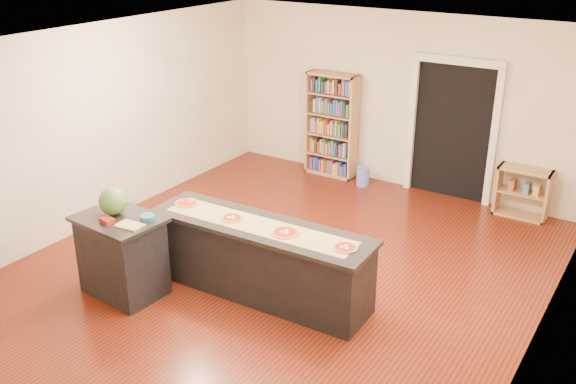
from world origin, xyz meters
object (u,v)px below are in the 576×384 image
Objects in this scene: watermelon at (113,201)px; kitchen_island at (260,260)px; waste_bin at (363,176)px; bookshelf at (332,125)px; low_shelf at (523,193)px; side_counter at (122,255)px.

kitchen_island is at bearing 28.13° from watermelon.
kitchen_island is at bearing -82.20° from waste_bin.
watermelon is (-0.96, -4.45, 0.96)m from waste_bin.
bookshelf is at bearing 105.84° from kitchen_island.
bookshelf is 1.02m from waste_bin.
kitchen_island reaches higher than waste_bin.
bookshelf is 2.34× the size of low_shelf.
bookshelf is at bearing 179.92° from low_shelf.
side_counter reaches higher than low_shelf.
low_shelf is at bearing -0.08° from bookshelf.
bookshelf is at bearing 92.83° from side_counter.
kitchen_island is at bearing 35.96° from side_counter.
side_counter is at bearing -23.35° from watermelon.
side_counter is at bearing -91.82° from bookshelf.
side_counter is 0.65m from watermelon.
low_shelf is at bearing 53.20° from watermelon.
watermelon is at bearing -102.13° from waste_bin.
bookshelf is (-1.21, 3.84, 0.43)m from kitchen_island.
side_counter is at bearing -125.71° from low_shelf.
low_shelf is 5.82m from watermelon.
kitchen_island is at bearing -72.54° from bookshelf.
bookshelf is 5.53× the size of waste_bin.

